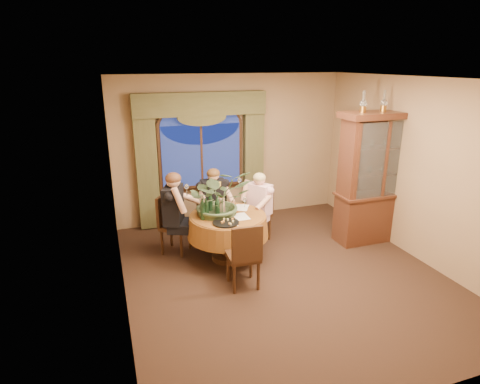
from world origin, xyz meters
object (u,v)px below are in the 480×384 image
object	(u,v)px
oil_lamp_left	(364,102)
wine_bottle_3	(203,206)
person_scarf	(214,204)
olive_bowl	(232,214)
oil_lamp_right	(404,100)
chair_back	(175,225)
chair_front_left	(243,254)
person_back	(174,216)
wine_bottle_4	(210,203)
centerpiece_plant	(219,175)
person_pink	(260,208)
wine_bottle_0	(206,208)
oil_lamp_center	(384,101)
dining_table	(228,237)
chair_right	(256,215)
wine_bottle_1	(217,207)
wine_bottle_2	(203,209)
chair_back_right	(212,213)
china_cabinet	(376,178)
stoneware_vase	(221,206)

from	to	relation	value
oil_lamp_left	wine_bottle_3	size ratio (longest dim) A/B	1.03
person_scarf	olive_bowl	size ratio (longest dim) A/B	9.01
oil_lamp_left	oil_lamp_right	xyz separation A→B (m)	(0.78, 0.00, 0.00)
chair_back	olive_bowl	bearing A→B (deg)	88.71
wine_bottle_3	chair_front_left	bearing A→B (deg)	-70.58
person_back	wine_bottle_4	bearing A→B (deg)	98.35
chair_back	olive_bowl	world-z (taller)	chair_back
oil_lamp_right	centerpiece_plant	size ratio (longest dim) A/B	0.31
person_pink	wine_bottle_0	world-z (taller)	person_pink
oil_lamp_left	chair_front_left	size ratio (longest dim) A/B	0.35
oil_lamp_center	dining_table	bearing A→B (deg)	177.84
person_pink	wine_bottle_0	size ratio (longest dim) A/B	3.80
oil_lamp_right	chair_right	size ratio (longest dim) A/B	0.35
oil_lamp_center	person_pink	xyz separation A→B (m)	(-1.90, 0.53, -1.78)
wine_bottle_1	wine_bottle_2	bearing A→B (deg)	-173.36
chair_right	chair_back_right	world-z (taller)	same
person_back	chair_right	bearing A→B (deg)	118.76
wine_bottle_4	oil_lamp_center	bearing A→B (deg)	-5.65
olive_bowl	wine_bottle_0	world-z (taller)	wine_bottle_0
oil_lamp_left	oil_lamp_right	world-z (taller)	same
oil_lamp_left	wine_bottle_2	distance (m)	3.02
person_scarf	centerpiece_plant	distance (m)	1.00
olive_bowl	wine_bottle_3	size ratio (longest dim) A/B	0.44
chair_back	person_scarf	world-z (taller)	person_scarf
olive_bowl	chair_right	bearing A→B (deg)	41.39
oil_lamp_center	chair_back_right	bearing A→B (deg)	160.25
china_cabinet	wine_bottle_0	bearing A→B (deg)	179.07
oil_lamp_right	wine_bottle_4	world-z (taller)	oil_lamp_right
wine_bottle_4	olive_bowl	bearing A→B (deg)	-41.58
china_cabinet	wine_bottle_3	size ratio (longest dim) A/B	6.78
oil_lamp_right	wine_bottle_2	bearing A→B (deg)	179.39
chair_back	wine_bottle_3	world-z (taller)	wine_bottle_3
chair_front_left	person_scarf	size ratio (longest dim) A/B	0.74
china_cabinet	oil_lamp_center	size ratio (longest dim) A/B	6.58
chair_front_left	olive_bowl	bearing A→B (deg)	86.32
china_cabinet	person_back	world-z (taller)	china_cabinet
chair_back_right	person_back	world-z (taller)	person_back
chair_back_right	wine_bottle_4	world-z (taller)	wine_bottle_4
centerpiece_plant	wine_bottle_0	distance (m)	0.54
oil_lamp_right	centerpiece_plant	world-z (taller)	oil_lamp_right
oil_lamp_center	chair_back	xyz separation A→B (m)	(-3.34, 0.62, -1.93)
olive_bowl	oil_lamp_left	bearing A→B (deg)	-1.01
person_scarf	person_pink	bearing A→B (deg)	152.51
stoneware_vase	wine_bottle_1	distance (m)	0.17
wine_bottle_3	wine_bottle_4	world-z (taller)	same
person_scarf	wine_bottle_3	xyz separation A→B (m)	(-0.36, -0.70, 0.26)
chair_right	person_pink	world-z (taller)	person_pink
wine_bottle_1	wine_bottle_2	world-z (taller)	same
chair_right	wine_bottle_2	xyz separation A→B (m)	(-1.08, -0.55, 0.44)
oil_lamp_left	wine_bottle_3	bearing A→B (deg)	175.88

